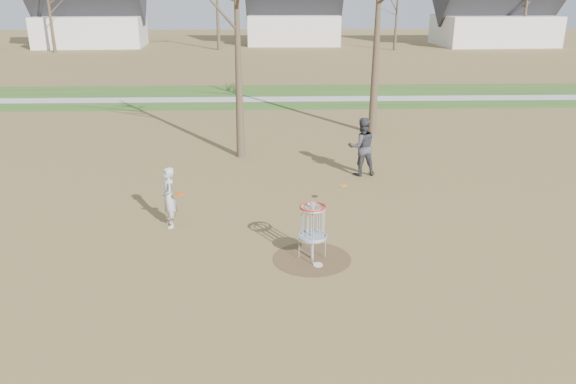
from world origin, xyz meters
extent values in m
plane|color=brown|center=(0.00, 0.00, 0.00)|extent=(160.00, 160.00, 0.00)
cube|color=#2D5119|center=(0.00, 21.00, 0.01)|extent=(160.00, 8.00, 0.01)
cube|color=#9E9E99|center=(0.00, 20.00, 0.01)|extent=(160.00, 1.50, 0.01)
cylinder|color=#47331E|center=(0.00, 0.00, 0.01)|extent=(1.80, 1.80, 0.01)
imported|color=#AFAFAF|center=(-3.55, 2.03, 0.80)|extent=(0.54, 0.67, 1.59)
imported|color=#37363C|center=(2.09, 6.18, 0.97)|extent=(1.04, 0.86, 1.93)
cylinder|color=silver|center=(0.10, -0.33, 0.02)|extent=(0.22, 0.22, 0.02)
cylinder|color=orange|center=(1.08, 3.06, 0.71)|extent=(0.22, 0.22, 0.07)
cylinder|color=#E0440B|center=(-3.22, 1.74, 1.01)|extent=(0.22, 0.22, 0.02)
cylinder|color=#9EA3AD|center=(0.00, 0.00, 0.68)|extent=(0.05, 0.05, 1.35)
cylinder|color=#9EA3AD|center=(0.00, 0.00, 0.55)|extent=(0.64, 0.64, 0.04)
torus|color=#9EA3AD|center=(0.00, 0.00, 1.25)|extent=(0.60, 0.60, 0.04)
torus|color=red|center=(0.00, 0.00, 1.28)|extent=(0.60, 0.60, 0.04)
cone|color=#382B1E|center=(-2.00, 8.50, 3.75)|extent=(0.32, 0.32, 7.50)
cone|color=#382B1E|center=(3.50, 12.00, 4.25)|extent=(0.36, 0.36, 8.50)
cone|color=#382B1E|center=(-22.00, 46.00, 4.00)|extent=(0.36, 0.36, 8.00)
cone|color=#382B1E|center=(-6.00, 48.00, 4.50)|extent=(0.40, 0.40, 9.00)
cone|color=#382B1E|center=(12.00, 47.00, 3.50)|extent=(0.32, 0.32, 7.00)
cone|color=#382B1E|center=(26.00, 49.00, 4.25)|extent=(0.38, 0.38, 8.50)
cube|color=silver|center=(-20.00, 52.00, 1.60)|extent=(11.46, 7.75, 3.20)
cube|color=silver|center=(2.00, 54.00, 1.60)|extent=(10.24, 7.34, 3.20)
cube|color=silver|center=(24.00, 52.00, 1.60)|extent=(12.40, 8.62, 3.20)
camera|label=1|loc=(-0.95, -11.56, 5.81)|focal=35.00mm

